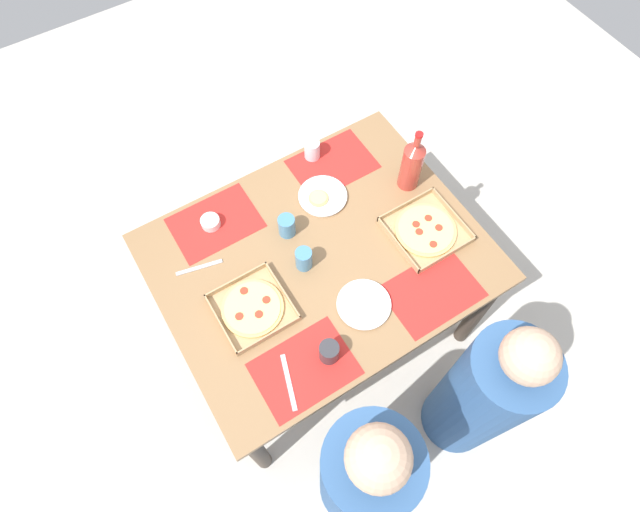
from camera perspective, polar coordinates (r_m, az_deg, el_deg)
name	(u,v)px	position (r m, az deg, el deg)	size (l,w,h in m)	color
ground_plane	(320,321)	(2.81, 0.00, -7.19)	(6.00, 6.00, 0.00)	beige
dining_table	(320,268)	(2.22, 0.00, -1.37)	(1.30, 1.03, 0.76)	#3F3328
placemat_near_left	(333,164)	(2.37, 1.38, 10.05)	(0.36, 0.26, 0.00)	red
placemat_near_right	(215,223)	(2.24, -11.42, 3.60)	(0.36, 0.26, 0.00)	red
placemat_far_left	(432,291)	(2.10, 12.22, -3.82)	(0.36, 0.26, 0.00)	red
placemat_far_right	(305,369)	(1.95, -1.70, -12.25)	(0.36, 0.26, 0.00)	red
pizza_box_center	(426,230)	(2.21, 11.51, 2.79)	(0.29, 0.29, 0.04)	tan
pizza_box_corner_left	(253,308)	(2.03, -7.41, -5.70)	(0.27, 0.27, 0.04)	tan
plate_far_left	(322,197)	(2.26, 0.25, 6.54)	(0.21, 0.21, 0.03)	white
plate_far_right	(364,305)	(2.03, 4.82, -5.33)	(0.21, 0.21, 0.02)	white
soda_bottle	(412,164)	(2.24, 10.03, 9.86)	(0.09, 0.09, 0.32)	#B2382D
cup_clear_left	(287,226)	(2.14, -3.67, 3.31)	(0.07, 0.07, 0.10)	teal
cup_clear_right	(304,259)	(2.06, -1.80, -0.30)	(0.07, 0.07, 0.10)	teal
cup_red	(329,352)	(1.92, 1.00, -10.47)	(0.07, 0.07, 0.09)	#333338
cup_dark	(312,150)	(2.36, -0.88, 11.59)	(0.07, 0.07, 0.09)	silver
condiment_bowl	(210,222)	(2.22, -11.92, 3.64)	(0.08, 0.08, 0.04)	white
fork_by_near_left	(199,267)	(2.15, -13.10, -1.23)	(0.19, 0.02, 0.01)	#B7B7BC
knife_by_near_right	(289,382)	(1.94, -3.45, -13.64)	(0.21, 0.02, 0.01)	#B7B7BC
diner_left_seat	(482,395)	(2.27, 17.38, -14.35)	(0.32, 0.32, 1.15)	#33598C
diner_right_seat	(363,477)	(2.10, 4.73, -22.97)	(0.32, 0.32, 1.23)	#33598C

